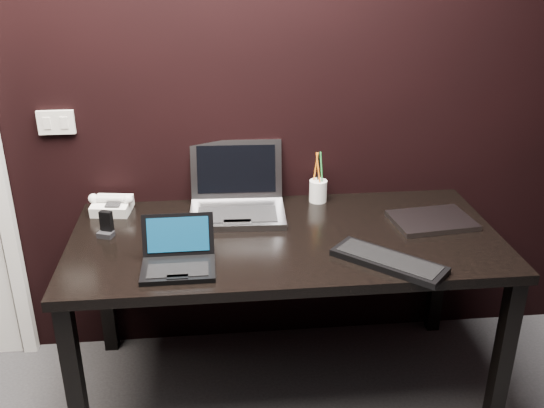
{
  "coord_description": "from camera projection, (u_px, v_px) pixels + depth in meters",
  "views": [
    {
      "loc": [
        0.03,
        -0.73,
        1.82
      ],
      "look_at": [
        0.24,
        1.35,
        0.9
      ],
      "focal_mm": 40.0,
      "sensor_mm": 36.0,
      "label": 1
    }
  ],
  "objects": [
    {
      "name": "wall_back",
      "position": [
        204.0,
        75.0,
        2.52
      ],
      "size": [
        4.0,
        0.0,
        4.0
      ],
      "primitive_type": "plane",
      "rotation": [
        1.57,
        0.0,
        0.0
      ],
      "color": "black",
      "rests_on": "ground"
    },
    {
      "name": "silver_laptop",
      "position": [
        237.0,
        201.0,
        2.59
      ],
      "size": [
        0.42,
        0.38,
        0.28
      ],
      "color": "gray",
      "rests_on": "desk"
    },
    {
      "name": "mobile_phone",
      "position": [
        106.0,
        227.0,
        2.39
      ],
      "size": [
        0.07,
        0.07,
        0.1
      ],
      "color": "black",
      "rests_on": "desk"
    },
    {
      "name": "ext_keyboard",
      "position": [
        389.0,
        261.0,
        2.19
      ],
      "size": [
        0.4,
        0.38,
        0.03
      ],
      "color": "black",
      "rests_on": "desk"
    },
    {
      "name": "netbook",
      "position": [
        178.0,
        259.0,
        2.16
      ],
      "size": [
        0.26,
        0.23,
        0.17
      ],
      "color": "black",
      "rests_on": "desk"
    },
    {
      "name": "wall_switch",
      "position": [
        56.0,
        122.0,
        2.52
      ],
      "size": [
        0.15,
        0.02,
        0.1
      ],
      "color": "silver",
      "rests_on": "wall_back"
    },
    {
      "name": "desk",
      "position": [
        285.0,
        253.0,
        2.44
      ],
      "size": [
        1.7,
        0.8,
        0.74
      ],
      "color": "black",
      "rests_on": "ground"
    },
    {
      "name": "pen_cup",
      "position": [
        318.0,
        190.0,
        2.7
      ],
      "size": [
        0.09,
        0.09,
        0.23
      ],
      "color": "white",
      "rests_on": "desk"
    },
    {
      "name": "desk_phone",
      "position": [
        112.0,
        205.0,
        2.59
      ],
      "size": [
        0.2,
        0.17,
        0.09
      ],
      "color": "white",
      "rests_on": "desk"
    },
    {
      "name": "closed_laptop",
      "position": [
        432.0,
        221.0,
        2.51
      ],
      "size": [
        0.35,
        0.27,
        0.02
      ],
      "color": "gray",
      "rests_on": "desk"
    }
  ]
}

